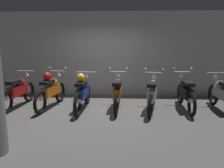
{
  "coord_description": "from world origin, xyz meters",
  "views": [
    {
      "loc": [
        0.7,
        -6.27,
        2.0
      ],
      "look_at": [
        0.34,
        0.23,
        0.75
      ],
      "focal_mm": 37.67,
      "sensor_mm": 36.0,
      "label": 1
    }
  ],
  "objects_px": {
    "motorbike_slot_4": "(117,92)",
    "motorbike_slot_6": "(186,93)",
    "motorbike_slot_1": "(18,91)",
    "motorbike_slot_7": "(222,94)",
    "motorbike_slot_2": "(51,90)",
    "motorbike_slot_3": "(83,92)",
    "motorbike_slot_5": "(152,94)"
  },
  "relations": [
    {
      "from": "motorbike_slot_1",
      "to": "motorbike_slot_5",
      "type": "height_order",
      "value": "motorbike_slot_5"
    },
    {
      "from": "motorbike_slot_3",
      "to": "motorbike_slot_4",
      "type": "xyz_separation_m",
      "value": [
        0.98,
        0.14,
        -0.03
      ]
    },
    {
      "from": "motorbike_slot_1",
      "to": "motorbike_slot_2",
      "type": "xyz_separation_m",
      "value": [
        0.98,
        0.0,
        0.04
      ]
    },
    {
      "from": "motorbike_slot_3",
      "to": "motorbike_slot_5",
      "type": "height_order",
      "value": "motorbike_slot_5"
    },
    {
      "from": "motorbike_slot_5",
      "to": "motorbike_slot_7",
      "type": "distance_m",
      "value": 1.95
    },
    {
      "from": "motorbike_slot_1",
      "to": "motorbike_slot_6",
      "type": "height_order",
      "value": "motorbike_slot_6"
    },
    {
      "from": "motorbike_slot_1",
      "to": "motorbike_slot_4",
      "type": "height_order",
      "value": "motorbike_slot_4"
    },
    {
      "from": "motorbike_slot_6",
      "to": "motorbike_slot_7",
      "type": "relative_size",
      "value": 1.0
    },
    {
      "from": "motorbike_slot_4",
      "to": "motorbike_slot_5",
      "type": "bearing_deg",
      "value": -7.14
    },
    {
      "from": "motorbike_slot_7",
      "to": "motorbike_slot_4",
      "type": "bearing_deg",
      "value": 179.0
    },
    {
      "from": "motorbike_slot_4",
      "to": "motorbike_slot_7",
      "type": "distance_m",
      "value": 2.94
    },
    {
      "from": "motorbike_slot_2",
      "to": "motorbike_slot_4",
      "type": "height_order",
      "value": "same"
    },
    {
      "from": "motorbike_slot_3",
      "to": "motorbike_slot_4",
      "type": "bearing_deg",
      "value": 8.18
    },
    {
      "from": "motorbike_slot_4",
      "to": "motorbike_slot_7",
      "type": "bearing_deg",
      "value": -1.0
    },
    {
      "from": "motorbike_slot_6",
      "to": "motorbike_slot_7",
      "type": "height_order",
      "value": "motorbike_slot_6"
    },
    {
      "from": "motorbike_slot_4",
      "to": "motorbike_slot_1",
      "type": "bearing_deg",
      "value": 179.39
    },
    {
      "from": "motorbike_slot_6",
      "to": "motorbike_slot_7",
      "type": "distance_m",
      "value": 0.99
    },
    {
      "from": "motorbike_slot_6",
      "to": "motorbike_slot_7",
      "type": "bearing_deg",
      "value": -6.89
    },
    {
      "from": "motorbike_slot_2",
      "to": "motorbike_slot_4",
      "type": "bearing_deg",
      "value": -1.06
    },
    {
      "from": "motorbike_slot_6",
      "to": "motorbike_slot_7",
      "type": "xyz_separation_m",
      "value": [
        0.98,
        -0.12,
        -0.0
      ]
    },
    {
      "from": "motorbike_slot_1",
      "to": "motorbike_slot_2",
      "type": "bearing_deg",
      "value": 0.28
    },
    {
      "from": "motorbike_slot_1",
      "to": "motorbike_slot_7",
      "type": "height_order",
      "value": "same"
    },
    {
      "from": "motorbike_slot_2",
      "to": "motorbike_slot_3",
      "type": "xyz_separation_m",
      "value": [
        0.98,
        -0.18,
        -0.0
      ]
    },
    {
      "from": "motorbike_slot_1",
      "to": "motorbike_slot_7",
      "type": "relative_size",
      "value": 1.0
    },
    {
      "from": "motorbike_slot_2",
      "to": "motorbike_slot_5",
      "type": "relative_size",
      "value": 1.0
    },
    {
      "from": "motorbike_slot_6",
      "to": "motorbike_slot_2",
      "type": "bearing_deg",
      "value": -179.55
    },
    {
      "from": "motorbike_slot_2",
      "to": "motorbike_slot_3",
      "type": "height_order",
      "value": "motorbike_slot_2"
    },
    {
      "from": "motorbike_slot_4",
      "to": "motorbike_slot_6",
      "type": "xyz_separation_m",
      "value": [
        1.96,
        0.07,
        0.0
      ]
    },
    {
      "from": "motorbike_slot_3",
      "to": "motorbike_slot_5",
      "type": "distance_m",
      "value": 1.96
    },
    {
      "from": "motorbike_slot_2",
      "to": "motorbike_slot_4",
      "type": "distance_m",
      "value": 1.96
    },
    {
      "from": "motorbike_slot_3",
      "to": "motorbike_slot_1",
      "type": "bearing_deg",
      "value": 174.97
    },
    {
      "from": "motorbike_slot_5",
      "to": "motorbike_slot_4",
      "type": "bearing_deg",
      "value": 172.86
    }
  ]
}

